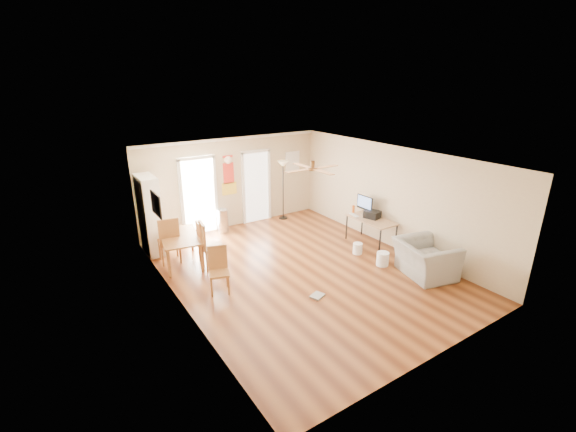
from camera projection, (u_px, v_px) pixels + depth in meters
floor at (302, 271)px, 8.84m from camera, size 7.00×7.00×0.00m
ceiling at (304, 158)px, 7.96m from camera, size 5.50×7.00×0.00m
wall_back at (233, 183)px, 11.15m from camera, size 5.50×0.04×2.60m
wall_front at (442, 285)px, 5.64m from camera, size 5.50×0.04×2.60m
wall_left at (179, 246)px, 6.98m from camera, size 0.04×7.00×2.60m
wall_right at (392, 197)px, 9.82m from camera, size 0.04×7.00×2.60m
crown_molding at (304, 160)px, 7.97m from camera, size 5.50×7.00×0.08m
kitchen_doorway at (199, 197)px, 10.68m from camera, size 0.90×0.10×2.10m
bathroom_doorway at (256, 187)px, 11.61m from camera, size 0.80×0.10×2.10m
wall_decal at (229, 175)px, 10.99m from camera, size 0.46×0.03×1.10m
ac_grille at (292, 161)px, 12.06m from camera, size 0.50×0.04×0.60m
framed_poster at (156, 204)px, 7.96m from camera, size 0.04×0.66×0.48m
ceiling_fan at (313, 169)px, 7.78m from camera, size 1.24×1.24×0.20m
bookshelf at (150, 215)px, 9.49m from camera, size 0.63×0.96×1.96m
dining_table at (181, 249)px, 9.11m from camera, size 1.06×1.51×0.69m
dining_chair_right_a at (208, 243)px, 9.09m from camera, size 0.46×0.46×1.02m
dining_chair_right_b at (212, 245)px, 8.86m from camera, size 0.52×0.52×1.11m
dining_chair_near at (219, 271)px, 7.82m from camera, size 0.50×0.50×0.96m
dining_chair_far at (169, 239)px, 9.12m from camera, size 0.52×0.52×1.13m
trash_can at (223, 221)px, 10.95m from camera, size 0.33×0.33×0.68m
torchiere_lamp at (283, 190)px, 11.83m from camera, size 0.41×0.41×1.82m
computer_desk at (370, 232)px, 10.16m from camera, size 0.65×1.31×0.70m
imac at (365, 205)px, 10.30m from camera, size 0.22×0.55×0.51m
keyboard at (354, 215)px, 10.32m from camera, size 0.18×0.37×0.01m
printer at (372, 214)px, 10.09m from camera, size 0.41×0.45×0.19m
orange_bottle at (353, 209)px, 10.45m from camera, size 0.08×0.08×0.21m
wastebasket_a at (383, 259)px, 9.05m from camera, size 0.33×0.33×0.33m
wastebasket_b at (358, 248)px, 9.67m from camera, size 0.30×0.30×0.27m
floor_cloth at (317, 296)px, 7.79m from camera, size 0.33×0.30×0.04m
armchair at (425, 259)px, 8.53m from camera, size 1.32×1.42×0.78m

